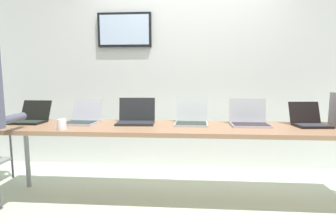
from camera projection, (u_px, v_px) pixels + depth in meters
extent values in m
cube|color=beige|center=(183.00, 203.00, 2.65)|extent=(8.00, 8.00, 0.04)
cube|color=silver|center=(185.00, 74.00, 3.60)|extent=(8.00, 0.06, 2.59)
cube|color=black|center=(125.00, 30.00, 3.53)|extent=(0.72, 0.05, 0.45)
cube|color=silver|center=(124.00, 30.00, 3.52)|extent=(0.66, 0.02, 0.39)
cube|color=#996F51|center=(184.00, 128.00, 2.55)|extent=(3.74, 0.70, 0.04)
cylinder|color=gray|center=(27.00, 155.00, 2.98)|extent=(0.05, 0.05, 0.73)
cube|color=black|center=(28.00, 122.00, 2.70)|extent=(0.32, 0.23, 0.02)
cube|color=#27332C|center=(27.00, 121.00, 2.69)|extent=(0.29, 0.18, 0.00)
cube|color=black|center=(36.00, 110.00, 2.84)|extent=(0.32, 0.11, 0.20)
cube|color=black|center=(36.00, 110.00, 2.85)|extent=(0.29, 0.09, 0.18)
cube|color=#ACAEB8|center=(81.00, 123.00, 2.66)|extent=(0.33, 0.26, 0.02)
cube|color=#263233|center=(80.00, 122.00, 2.65)|extent=(0.30, 0.21, 0.00)
cube|color=#ACAEB8|center=(87.00, 109.00, 2.80)|extent=(0.32, 0.11, 0.23)
cube|color=#1D252F|center=(88.00, 109.00, 2.81)|extent=(0.29, 0.09, 0.20)
cube|color=#212425|center=(135.00, 123.00, 2.65)|extent=(0.39, 0.26, 0.02)
cube|color=#292933|center=(135.00, 122.00, 2.64)|extent=(0.36, 0.21, 0.00)
cube|color=#212425|center=(137.00, 109.00, 2.78)|extent=(0.38, 0.07, 0.24)
cube|color=#10252F|center=(137.00, 109.00, 2.78)|extent=(0.35, 0.06, 0.21)
cube|color=#AAB5B5|center=(191.00, 124.00, 2.61)|extent=(0.33, 0.27, 0.02)
cube|color=#2C322C|center=(191.00, 123.00, 2.60)|extent=(0.30, 0.22, 0.00)
cube|color=#AAB5B5|center=(192.00, 109.00, 2.76)|extent=(0.33, 0.10, 0.25)
cube|color=white|center=(192.00, 109.00, 2.76)|extent=(0.30, 0.08, 0.22)
cube|color=#AAAEB7|center=(250.00, 125.00, 2.55)|extent=(0.36, 0.24, 0.02)
cube|color=#32272F|center=(250.00, 124.00, 2.54)|extent=(0.34, 0.19, 0.00)
cube|color=#AAAEB7|center=(247.00, 110.00, 2.68)|extent=(0.36, 0.05, 0.24)
cube|color=#2F4A84|center=(247.00, 110.00, 2.68)|extent=(0.33, 0.04, 0.21)
cube|color=black|center=(312.00, 126.00, 2.51)|extent=(0.32, 0.25, 0.02)
cube|color=#303135|center=(313.00, 125.00, 2.49)|extent=(0.29, 0.20, 0.00)
cube|color=black|center=(304.00, 112.00, 2.64)|extent=(0.31, 0.11, 0.21)
cube|color=#275C38|center=(304.00, 112.00, 2.64)|extent=(0.28, 0.09, 0.18)
cylinder|color=#4F5267|center=(12.00, 119.00, 2.31)|extent=(0.07, 0.32, 0.07)
cylinder|color=white|center=(62.00, 124.00, 2.38)|extent=(0.08, 0.08, 0.09)
cylinder|color=#333338|center=(11.00, 150.00, 3.25)|extent=(0.02, 0.02, 0.71)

